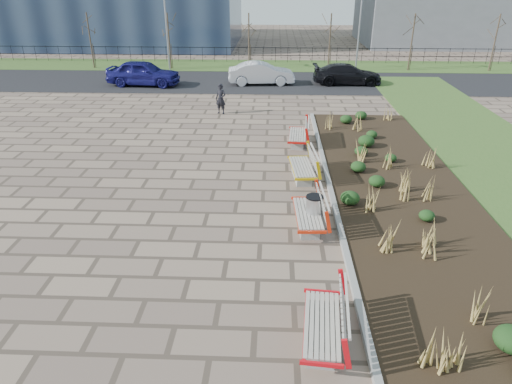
{
  "coord_description": "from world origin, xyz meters",
  "views": [
    {
      "loc": [
        1.99,
        -8.92,
        6.64
      ],
      "look_at": [
        1.5,
        3.0,
        0.9
      ],
      "focal_mm": 32.0,
      "sensor_mm": 36.0,
      "label": 1
    }
  ],
  "objects_px": {
    "car_black": "(347,74)",
    "lamp_west": "(167,28)",
    "car_blue": "(143,73)",
    "litter_bin": "(314,212)",
    "pedestrian": "(221,99)",
    "bench_c": "(302,165)",
    "car_silver": "(261,73)",
    "bench_a": "(322,321)",
    "bench_b": "(308,211)",
    "lamp_east": "(359,29)",
    "bench_d": "(298,133)"
  },
  "relations": [
    {
      "from": "lamp_west",
      "to": "car_silver",
      "type": "bearing_deg",
      "value": -33.44
    },
    {
      "from": "bench_c",
      "to": "lamp_east",
      "type": "relative_size",
      "value": 0.35
    },
    {
      "from": "litter_bin",
      "to": "lamp_west",
      "type": "distance_m",
      "value": 25.22
    },
    {
      "from": "car_blue",
      "to": "litter_bin",
      "type": "bearing_deg",
      "value": -146.94
    },
    {
      "from": "bench_c",
      "to": "bench_b",
      "type": "bearing_deg",
      "value": -95.49
    },
    {
      "from": "bench_a",
      "to": "car_silver",
      "type": "bearing_deg",
      "value": 99.97
    },
    {
      "from": "bench_b",
      "to": "car_silver",
      "type": "xyz_separation_m",
      "value": [
        -1.9,
        18.7,
        0.23
      ]
    },
    {
      "from": "bench_b",
      "to": "bench_c",
      "type": "xyz_separation_m",
      "value": [
        0.0,
        3.46,
        0.0
      ]
    },
    {
      "from": "lamp_east",
      "to": "car_blue",
      "type": "bearing_deg",
      "value": -159.91
    },
    {
      "from": "bench_d",
      "to": "pedestrian",
      "type": "height_order",
      "value": "pedestrian"
    },
    {
      "from": "pedestrian",
      "to": "car_black",
      "type": "relative_size",
      "value": 0.35
    },
    {
      "from": "litter_bin",
      "to": "lamp_west",
      "type": "relative_size",
      "value": 0.16
    },
    {
      "from": "bench_a",
      "to": "lamp_east",
      "type": "relative_size",
      "value": 0.35
    },
    {
      "from": "car_blue",
      "to": "car_silver",
      "type": "relative_size",
      "value": 1.09
    },
    {
      "from": "car_blue",
      "to": "lamp_west",
      "type": "bearing_deg",
      "value": -1.0
    },
    {
      "from": "litter_bin",
      "to": "car_silver",
      "type": "distance_m",
      "value": 18.78
    },
    {
      "from": "bench_d",
      "to": "pedestrian",
      "type": "bearing_deg",
      "value": 133.24
    },
    {
      "from": "bench_a",
      "to": "car_black",
      "type": "height_order",
      "value": "car_black"
    },
    {
      "from": "pedestrian",
      "to": "car_black",
      "type": "distance_m",
      "value": 10.47
    },
    {
      "from": "car_blue",
      "to": "bench_a",
      "type": "bearing_deg",
      "value": -152.4
    },
    {
      "from": "pedestrian",
      "to": "lamp_east",
      "type": "bearing_deg",
      "value": 72.55
    },
    {
      "from": "car_black",
      "to": "lamp_west",
      "type": "xyz_separation_m",
      "value": [
        -12.72,
        4.42,
        2.37
      ]
    },
    {
      "from": "bench_b",
      "to": "lamp_east",
      "type": "height_order",
      "value": "lamp_east"
    },
    {
      "from": "bench_a",
      "to": "bench_d",
      "type": "distance_m",
      "value": 11.63
    },
    {
      "from": "lamp_east",
      "to": "bench_d",
      "type": "bearing_deg",
      "value": -107.04
    },
    {
      "from": "car_black",
      "to": "lamp_east",
      "type": "distance_m",
      "value": 5.17
    },
    {
      "from": "pedestrian",
      "to": "lamp_west",
      "type": "bearing_deg",
      "value": 133.45
    },
    {
      "from": "car_blue",
      "to": "car_black",
      "type": "distance_m",
      "value": 13.29
    },
    {
      "from": "pedestrian",
      "to": "car_blue",
      "type": "xyz_separation_m",
      "value": [
        -5.74,
        6.39,
        0.04
      ]
    },
    {
      "from": "pedestrian",
      "to": "litter_bin",
      "type": "bearing_deg",
      "value": -51.71
    },
    {
      "from": "bench_a",
      "to": "car_silver",
      "type": "relative_size",
      "value": 0.49
    },
    {
      "from": "bench_a",
      "to": "lamp_east",
      "type": "xyz_separation_m",
      "value": [
        5.0,
        27.95,
        2.54
      ]
    },
    {
      "from": "litter_bin",
      "to": "car_silver",
      "type": "xyz_separation_m",
      "value": [
        -2.08,
        18.66,
        0.25
      ]
    },
    {
      "from": "bench_b",
      "to": "car_blue",
      "type": "distance_m",
      "value": 20.44
    },
    {
      "from": "litter_bin",
      "to": "bench_b",
      "type": "bearing_deg",
      "value": -168.53
    },
    {
      "from": "bench_b",
      "to": "bench_d",
      "type": "xyz_separation_m",
      "value": [
        0.0,
        7.07,
        0.0
      ]
    },
    {
      "from": "lamp_west",
      "to": "pedestrian",
      "type": "bearing_deg",
      "value": -66.01
    },
    {
      "from": "pedestrian",
      "to": "car_blue",
      "type": "height_order",
      "value": "car_blue"
    },
    {
      "from": "bench_c",
      "to": "car_silver",
      "type": "relative_size",
      "value": 0.49
    },
    {
      "from": "bench_a",
      "to": "bench_b",
      "type": "height_order",
      "value": "same"
    },
    {
      "from": "litter_bin",
      "to": "car_black",
      "type": "relative_size",
      "value": 0.21
    },
    {
      "from": "bench_a",
      "to": "car_blue",
      "type": "distance_m",
      "value": 24.56
    },
    {
      "from": "bench_a",
      "to": "car_black",
      "type": "relative_size",
      "value": 0.47
    },
    {
      "from": "bench_b",
      "to": "lamp_east",
      "type": "xyz_separation_m",
      "value": [
        5.0,
        23.39,
        2.54
      ]
    },
    {
      "from": "bench_d",
      "to": "lamp_east",
      "type": "relative_size",
      "value": 0.35
    },
    {
      "from": "car_silver",
      "to": "lamp_west",
      "type": "height_order",
      "value": "lamp_west"
    },
    {
      "from": "bench_a",
      "to": "car_blue",
      "type": "xyz_separation_m",
      "value": [
        -9.54,
        22.63,
        0.31
      ]
    },
    {
      "from": "car_black",
      "to": "lamp_west",
      "type": "height_order",
      "value": "lamp_west"
    },
    {
      "from": "bench_a",
      "to": "pedestrian",
      "type": "relative_size",
      "value": 1.36
    },
    {
      "from": "bench_b",
      "to": "pedestrian",
      "type": "relative_size",
      "value": 1.36
    }
  ]
}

